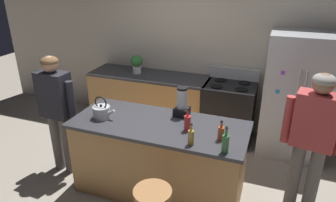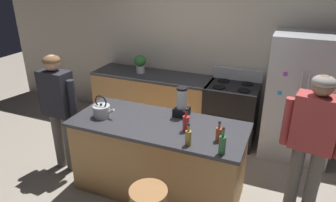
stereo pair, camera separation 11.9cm
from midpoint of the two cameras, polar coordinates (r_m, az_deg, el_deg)
ground_plane at (r=3.95m, az=-0.84°, el=-16.05°), size 14.00×14.00×0.00m
back_wall at (r=5.04m, az=8.01°, el=9.84°), size 8.00×0.10×2.70m
kitchen_island at (r=3.67m, az=-0.88°, el=-10.48°), size 1.99×0.84×0.92m
back_counter_run at (r=5.21m, az=-2.21°, el=0.20°), size 2.00×0.64×0.92m
refrigerator at (r=4.60m, az=24.11°, el=0.49°), size 0.90×0.73×1.76m
stove_range at (r=4.82m, az=12.33°, el=-2.19°), size 0.76×0.65×1.10m
person_by_island_left at (r=4.07m, az=-19.02°, el=-0.42°), size 0.59×0.24×1.58m
person_by_sink_right at (r=3.32m, az=26.17°, el=-6.29°), size 0.60×0.28×1.64m
bar_stool at (r=3.01m, az=-2.43°, el=-18.35°), size 0.36×0.36×0.65m
potted_plant at (r=5.09m, az=-4.55°, el=7.13°), size 0.20×0.20×0.30m
blender_appliance at (r=3.55m, az=3.52°, el=-0.57°), size 0.17×0.17×0.35m
bottle_soda at (r=3.25m, az=4.41°, el=-4.07°), size 0.07×0.07×0.26m
bottle_cooking_sauce at (r=3.12m, az=10.53°, el=-6.03°), size 0.06×0.06×0.22m
bottle_olive_oil at (r=2.90m, az=11.24°, el=-7.93°), size 0.07×0.07×0.28m
bottle_vinegar at (r=3.00m, az=4.94°, el=-6.77°), size 0.06×0.06×0.24m
tea_kettle at (r=3.62m, az=-11.32°, el=-1.75°), size 0.28×0.20×0.27m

